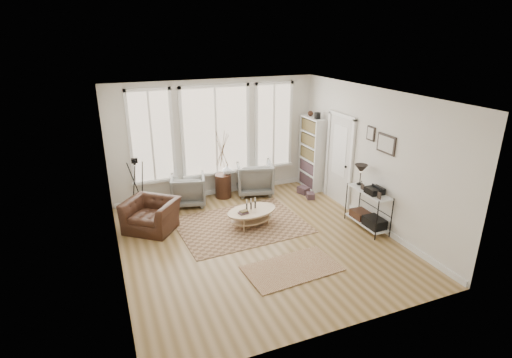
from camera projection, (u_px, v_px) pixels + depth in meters
name	position (u px, v px, depth m)	size (l,w,h in m)	color
room	(259.00, 174.00, 7.51)	(5.50, 5.54, 2.90)	#A28152
bay_window	(216.00, 133.00, 9.77)	(4.14, 0.12, 2.24)	#D0B087
door	(339.00, 158.00, 9.49)	(0.09, 1.06, 2.22)	silver
bookcase	(312.00, 153.00, 10.43)	(0.31, 0.85, 2.06)	white
low_shelf	(368.00, 205.00, 8.38)	(0.38, 1.08, 1.30)	white
wall_art	(382.00, 141.00, 8.00)	(0.04, 0.88, 0.44)	black
rug_main	(242.00, 225.00, 8.65)	(2.66, 1.99, 0.01)	brown
rug_runner	(292.00, 268.00, 7.05)	(1.66, 0.92, 0.01)	brown
coffee_table	(252.00, 213.00, 8.55)	(1.25, 0.93, 0.52)	tan
armchair_left	(188.00, 190.00, 9.59)	(0.79, 0.82, 0.74)	gray
armchair_right	(254.00, 178.00, 10.23)	(0.89, 0.92, 0.83)	gray
side_table	(223.00, 167.00, 9.84)	(0.40, 0.40, 1.68)	#391E13
vase	(227.00, 169.00, 9.91)	(0.23, 0.23, 0.24)	silver
accent_chair	(151.00, 215.00, 8.36)	(1.01, 0.89, 0.66)	#391E13
tripod_camera	(138.00, 191.00, 8.82)	(0.49, 0.49, 1.38)	black
book_stack_near	(303.00, 190.00, 10.31)	(0.22, 0.28, 0.18)	brown
book_stack_far	(310.00, 196.00, 10.00)	(0.18, 0.23, 0.15)	brown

